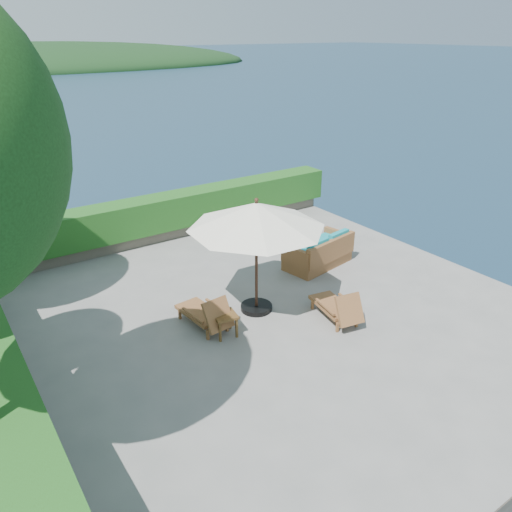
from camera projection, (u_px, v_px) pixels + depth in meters
ground at (265, 314)px, 11.52m from camera, size 12.00×12.00×0.00m
foundation at (264, 369)px, 12.16m from camera, size 12.00×12.00×3.00m
ocean at (264, 415)px, 12.76m from camera, size 600.00×600.00×0.00m
offshore_island at (33, 67)px, 130.68m from camera, size 126.00×57.60×12.60m
planter_wall_far at (162, 233)px, 15.64m from camera, size 12.00×0.60×0.36m
hedge_far at (160, 213)px, 15.37m from camera, size 12.40×0.90×1.00m
patio_umbrella at (256, 217)px, 10.75m from camera, size 3.88×3.88×2.74m
lounge_left at (206, 313)px, 10.86m from camera, size 0.75×1.52×0.85m
lounge_right at (338, 307)px, 11.13m from camera, size 0.84×1.53×0.83m
side_table at (225, 318)px, 10.56m from camera, size 0.56×0.56×0.51m
wicker_loveseat at (320, 253)px, 13.73m from camera, size 2.10×1.32×0.96m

